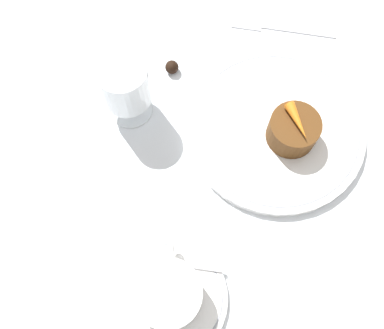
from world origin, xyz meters
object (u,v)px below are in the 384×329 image
(dinner_plate, at_px, (276,129))
(coffee_cup, at_px, (168,294))
(wine_glass, at_px, (125,86))
(fork, at_px, (271,27))
(dessert_cake, at_px, (293,130))

(dinner_plate, height_order, coffee_cup, coffee_cup)
(wine_glass, bearing_deg, fork, -53.14)
(dessert_cake, bearing_deg, fork, 6.72)
(dinner_plate, xyz_separation_m, dessert_cake, (-0.01, -0.02, 0.03))
(dinner_plate, bearing_deg, fork, 1.11)
(wine_glass, distance_m, fork, 0.28)
(dinner_plate, relative_size, coffee_cup, 2.39)
(dinner_plate, distance_m, coffee_cup, 0.29)
(dinner_plate, relative_size, wine_glass, 2.38)
(coffee_cup, bearing_deg, dessert_cake, -34.67)
(coffee_cup, relative_size, dessert_cake, 1.54)
(wine_glass, height_order, dessert_cake, wine_glass)
(coffee_cup, height_order, wine_glass, wine_glass)
(fork, distance_m, dessert_cake, 0.21)
(dessert_cake, bearing_deg, dinner_plate, 55.92)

